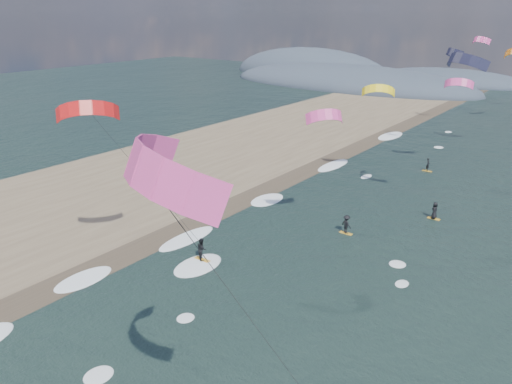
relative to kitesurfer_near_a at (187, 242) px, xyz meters
The scene contains 8 objects.
sand_strip 35.30m from the kitesurfer_near_a, 158.94° to the left, with size 26.00×240.00×0.00m, color brown.
wet_sand_strip 25.34m from the kitesurfer_near_a, 147.94° to the left, with size 3.00×240.00×0.00m, color #382D23.
coastal_hills 122.09m from the kitesurfer_near_a, 115.33° to the left, with size 80.00×41.00×15.00m.
kitesurfer_near_a is the anchor object (origin of this frame).
kitesurfer_near_b 19.79m from the kitesurfer_near_a, 146.66° to the left, with size 6.92×9.30×12.99m.
far_kitesurfers 33.77m from the kitesurfer_near_a, 101.16° to the left, with size 6.36×21.62×1.64m.
bg_kite_field 56.58m from the kitesurfer_near_a, 96.39° to the left, with size 12.49×72.39×5.77m.
shoreline_surf 27.10m from the kitesurfer_near_a, 136.99° to the left, with size 2.40×79.40×0.11m.
Camera 1 is at (16.35, -10.90, 17.60)m, focal length 35.00 mm.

